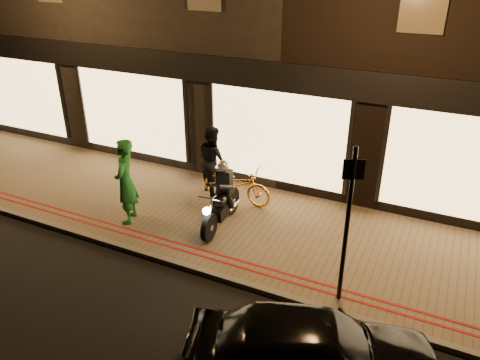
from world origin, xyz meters
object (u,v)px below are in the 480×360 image
Objects in this scene: motorcycle at (222,201)px; parked_car at (313,352)px; sign_post at (348,219)px; person_green at (126,182)px; bicycle_gold at (237,184)px.

motorcycle is 0.52× the size of parked_car.
sign_post is 5.26m from person_green.
motorcycle is 4.60m from parked_car.
sign_post is at bearing -17.26° from parked_car.
person_green is at bearing -163.81° from motorcycle.
bicycle_gold is 0.91× the size of person_green.
person_green is 0.55× the size of parked_car.
person_green is at bearing 137.80° from bicycle_gold.
person_green is 5.88m from parked_car.
person_green reaches higher than parked_car.
sign_post reaches higher than person_green.
parked_car is (0.09, -1.94, -1.16)m from sign_post.
motorcycle reaches higher than parked_car.
sign_post is 1.48× the size of person_green.
sign_post is at bearing 61.52° from person_green.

